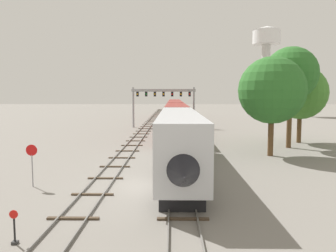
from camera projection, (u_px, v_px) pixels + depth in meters
ground_plane at (151, 186)px, 22.49m from camera, size 400.00×400.00×0.00m
track_main at (175, 120)px, 82.19m from camera, size 2.60×200.00×0.16m
track_near at (146, 128)px, 62.35m from camera, size 2.60×160.00×0.16m
passenger_train at (175, 115)px, 60.72m from camera, size 3.04×89.98×4.80m
signal_gantry at (164, 98)px, 62.64m from camera, size 12.10×0.49×7.64m
water_tower at (266, 48)px, 101.49m from camera, size 8.48×8.48×27.08m
switch_stand at (15, 232)px, 13.77m from camera, size 0.36×0.24×1.46m
stop_sign at (32, 159)px, 22.29m from camera, size 0.76×0.08×2.88m
trackside_tree_left at (291, 74)px, 38.22m from camera, size 6.21×6.21×11.74m
trackside_tree_mid at (300, 93)px, 42.56m from camera, size 6.81×6.81×9.88m
trackside_tree_right at (272, 90)px, 33.26m from camera, size 6.75×6.75×10.04m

